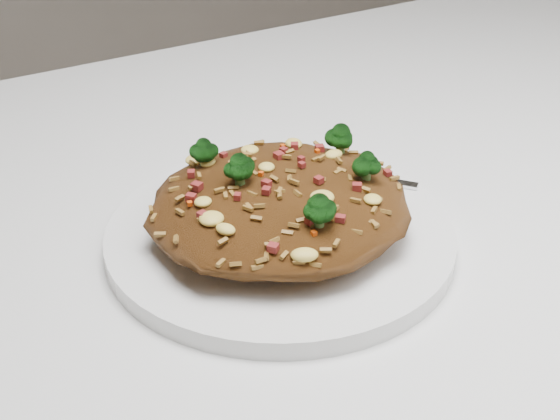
# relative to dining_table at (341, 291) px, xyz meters

# --- Properties ---
(dining_table) EXTENTS (1.20, 0.80, 0.75)m
(dining_table) POSITION_rel_dining_table_xyz_m (0.00, 0.00, 0.00)
(dining_table) COLOR white
(dining_table) RESTS_ON ground
(plate) EXTENTS (0.25, 0.25, 0.01)m
(plate) POSITION_rel_dining_table_xyz_m (-0.08, -0.03, 0.10)
(plate) COLOR white
(plate) RESTS_ON dining_table
(fried_rice) EXTENTS (0.19, 0.18, 0.06)m
(fried_rice) POSITION_rel_dining_table_xyz_m (-0.08, -0.03, 0.13)
(fried_rice) COLOR brown
(fried_rice) RESTS_ON plate
(fork) EXTENTS (0.11, 0.14, 0.00)m
(fork) POSITION_rel_dining_table_xyz_m (-0.00, 0.02, 0.11)
(fork) COLOR silver
(fork) RESTS_ON plate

